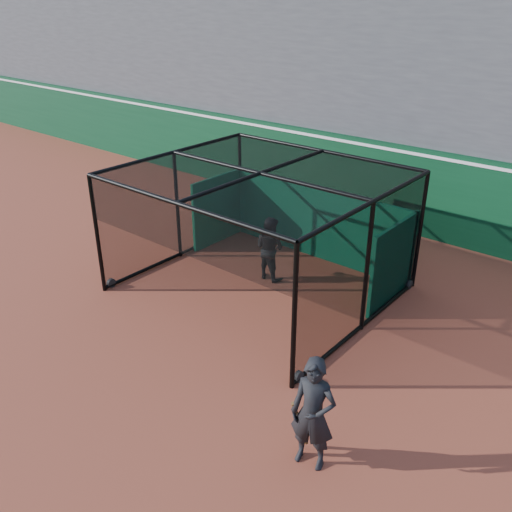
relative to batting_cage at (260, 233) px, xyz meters
The scene contains 6 objects.
ground 3.31m from the batting_cage, 81.23° to the right, with size 120.00×120.00×0.00m, color brown.
outfield_wall 5.56m from the batting_cage, 85.28° to the left, with size 50.00×0.50×2.50m.
grandstand 9.81m from the batting_cage, 87.19° to the left, with size 50.00×7.85×8.95m.
batting_cage is the anchor object (origin of this frame).
batter 0.84m from the batting_cage, 106.03° to the left, with size 0.77×0.60×1.58m, color black.
on_deck_player 5.41m from the batting_cage, 42.60° to the right, with size 0.75×0.57×1.82m.
Camera 1 is at (6.69, -5.77, 6.27)m, focal length 38.00 mm.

